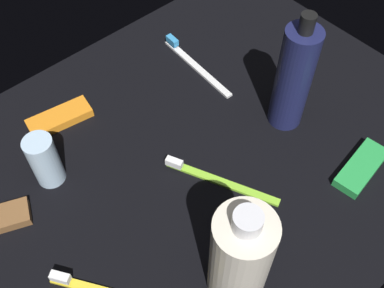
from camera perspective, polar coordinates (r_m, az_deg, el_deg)
ground_plane at (r=73.02cm, az=-0.00°, el=-1.68°), size 84.00×64.00×1.20cm
lotion_bottle at (r=71.89cm, az=12.44°, el=7.94°), size 5.50×5.50×21.02cm
bodywash_bottle at (r=55.32cm, az=5.95°, el=-13.83°), size 7.21×7.21×18.77cm
deodorant_stick at (r=69.88cm, az=-17.73°, el=-1.94°), size 4.24×4.24×8.91cm
toothbrush_white at (r=85.35cm, az=0.17°, el=10.01°), size 2.25×18.04×2.10cm
toothbrush_lime at (r=69.36cm, az=2.59°, el=-4.46°), size 8.61×16.86×2.10cm
snack_bar_orange at (r=79.27cm, az=-16.02°, el=3.11°), size 10.91×5.62×1.50cm
snack_bar_green at (r=74.91cm, az=20.18°, el=-2.75°), size 10.84×5.33×1.50cm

